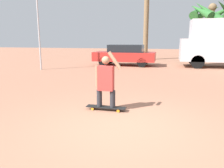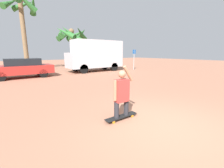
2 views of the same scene
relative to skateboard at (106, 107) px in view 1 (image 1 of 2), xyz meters
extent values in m
plane|color=#A36B51|center=(0.64, -1.00, -0.08)|extent=(80.00, 80.00, 0.00)
cube|color=black|center=(0.00, 0.00, 0.01)|extent=(1.06, 0.23, 0.02)
cylinder|color=orange|center=(-0.35, -0.09, -0.04)|extent=(0.08, 0.03, 0.08)
cylinder|color=orange|center=(-0.35, 0.09, -0.04)|extent=(0.08, 0.03, 0.08)
cylinder|color=orange|center=(0.35, -0.09, -0.04)|extent=(0.08, 0.03, 0.08)
cylinder|color=orange|center=(0.35, 0.09, -0.04)|extent=(0.08, 0.03, 0.08)
cylinder|color=#28282D|center=(-0.18, 0.00, 0.24)|extent=(0.14, 0.14, 0.45)
cylinder|color=#28282D|center=(0.18, 0.00, 0.24)|extent=(0.14, 0.14, 0.45)
cube|color=#B23833|center=(0.00, 0.00, 0.78)|extent=(0.40, 0.22, 0.64)
sphere|color=#A37556|center=(0.00, 0.00, 1.24)|extent=(0.21, 0.21, 0.21)
cylinder|color=#A37556|center=(-0.23, 0.00, 0.82)|extent=(0.09, 0.09, 0.56)
cylinder|color=#A37556|center=(0.23, 0.00, 1.24)|extent=(0.37, 0.09, 0.47)
cylinder|color=black|center=(3.43, 9.59, 0.35)|extent=(0.85, 0.28, 0.85)
cylinder|color=black|center=(3.43, 11.41, 0.35)|extent=(0.85, 0.28, 0.85)
cube|color=#BCBCC1|center=(3.34, 10.50, 1.08)|extent=(1.98, 2.10, 1.47)
cube|color=black|center=(2.94, 10.50, 1.37)|extent=(0.04, 1.79, 0.73)
cube|color=#BCBCC1|center=(3.64, 10.50, 2.42)|extent=(1.39, 1.94, 1.21)
cylinder|color=black|center=(-2.79, 9.31, 0.25)|extent=(0.65, 0.22, 0.65)
cylinder|color=black|center=(-2.79, 10.92, 0.25)|extent=(0.65, 0.22, 0.65)
cylinder|color=black|center=(-0.10, 9.31, 0.25)|extent=(0.65, 0.22, 0.65)
cylinder|color=black|center=(-0.10, 10.92, 0.25)|extent=(0.65, 0.22, 0.65)
cube|color=#B22823|center=(-1.45, 10.12, 0.56)|extent=(4.34, 1.83, 0.63)
cube|color=black|center=(-1.34, 10.12, 1.14)|extent=(2.39, 1.61, 0.52)
cylinder|color=brown|center=(5.22, 16.58, 2.24)|extent=(0.44, 0.44, 4.64)
sphere|color=brown|center=(5.22, 16.58, 4.56)|extent=(0.70, 0.70, 0.70)
cone|color=#2D6B2D|center=(6.18, 17.51, 4.23)|extent=(2.47, 2.50, 1.77)
cone|color=#2D6B2D|center=(4.91, 17.88, 4.19)|extent=(2.83, 1.37, 1.90)
cone|color=#2D6B2D|center=(3.93, 16.96, 4.28)|extent=(1.51, 2.88, 1.64)
cone|color=#2D6B2D|center=(4.15, 15.77, 4.21)|extent=(2.25, 2.65, 1.85)
cone|color=#2D6B2D|center=(4.69, 15.34, 4.07)|extent=(2.69, 1.72, 2.22)
cylinder|color=brown|center=(-0.45, 15.00, 3.44)|extent=(0.44, 0.44, 7.03)
cylinder|color=#B7B7BC|center=(-6.03, 6.66, 3.54)|extent=(0.09, 0.09, 7.24)
camera|label=1|loc=(1.49, -5.31, 1.76)|focal=35.00mm
camera|label=2|loc=(-2.62, -3.11, 1.82)|focal=24.00mm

